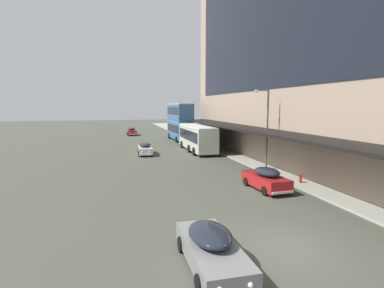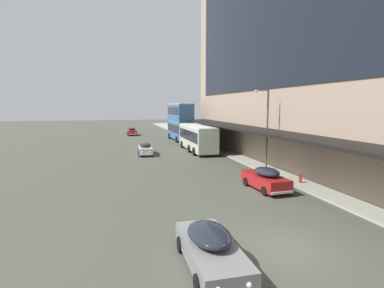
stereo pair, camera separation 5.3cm
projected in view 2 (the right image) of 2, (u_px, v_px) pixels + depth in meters
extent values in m
plane|color=#4A4C3F|center=(283.00, 247.00, 12.81)|extent=(240.00, 240.00, 0.00)
cube|color=beige|center=(197.00, 138.00, 39.68)|extent=(2.60, 10.80, 2.96)
cube|color=black|center=(197.00, 135.00, 39.63)|extent=(2.64, 9.94, 1.30)
cube|color=silver|center=(197.00, 126.00, 39.48)|extent=(2.50, 10.80, 0.12)
cube|color=black|center=(188.00, 126.00, 44.74)|extent=(1.25, 0.07, 0.36)
cylinder|color=black|center=(182.00, 144.00, 43.07)|extent=(0.26, 1.00, 1.00)
cylinder|color=black|center=(199.00, 144.00, 43.67)|extent=(0.26, 1.00, 1.00)
cylinder|color=black|center=(194.00, 151.00, 36.33)|extent=(0.26, 1.00, 1.00)
cylinder|color=black|center=(214.00, 151.00, 36.94)|extent=(0.26, 1.00, 1.00)
cylinder|color=black|center=(189.00, 149.00, 38.77)|extent=(0.26, 1.00, 1.00)
cylinder|color=black|center=(208.00, 148.00, 39.37)|extent=(0.26, 1.00, 1.00)
cube|color=#346697|center=(180.00, 130.00, 52.21)|extent=(2.74, 9.32, 2.90)
cube|color=black|center=(180.00, 128.00, 52.16)|extent=(2.76, 8.58, 1.28)
cube|color=beige|center=(180.00, 121.00, 52.01)|extent=(2.64, 9.32, 0.12)
cube|color=#346697|center=(180.00, 113.00, 51.82)|extent=(2.74, 9.32, 2.90)
cube|color=black|center=(180.00, 111.00, 51.78)|extent=(2.76, 8.58, 1.28)
cube|color=beige|center=(180.00, 104.00, 51.63)|extent=(2.64, 9.32, 0.12)
cube|color=black|center=(174.00, 106.00, 56.13)|extent=(1.26, 0.09, 0.36)
cylinder|color=black|center=(169.00, 136.00, 55.03)|extent=(0.27, 1.01, 1.00)
cylinder|color=black|center=(183.00, 136.00, 55.72)|extent=(0.27, 1.01, 1.00)
cylinder|color=black|center=(177.00, 139.00, 49.29)|extent=(0.27, 1.01, 1.00)
cylinder|color=black|center=(191.00, 139.00, 49.98)|extent=(0.27, 1.01, 1.00)
cube|color=gray|center=(211.00, 252.00, 11.19)|extent=(1.86, 4.65, 0.72)
ellipsoid|color=#1E232D|center=(209.00, 234.00, 11.33)|extent=(1.62, 2.56, 0.57)
cube|color=silver|center=(195.00, 232.00, 13.49)|extent=(1.71, 0.14, 0.14)
sphere|color=silver|center=(250.00, 285.00, 9.05)|extent=(0.18, 0.18, 0.18)
cylinder|color=black|center=(249.00, 276.00, 10.05)|extent=(0.15, 0.64, 0.64)
cylinder|color=black|center=(197.00, 284.00, 9.62)|extent=(0.15, 0.64, 0.64)
cylinder|color=black|center=(221.00, 240.00, 12.81)|extent=(0.15, 0.64, 0.64)
cylinder|color=black|center=(180.00, 244.00, 12.38)|extent=(0.15, 0.64, 0.64)
cube|color=#AC191D|center=(132.00, 132.00, 61.60)|extent=(1.77, 4.64, 0.84)
ellipsoid|color=#1E232D|center=(132.00, 129.00, 61.73)|extent=(1.53, 2.56, 0.56)
cube|color=silver|center=(133.00, 134.00, 59.39)|extent=(1.59, 0.15, 0.14)
cube|color=silver|center=(131.00, 132.00, 63.88)|extent=(1.59, 0.15, 0.14)
sphere|color=silver|center=(135.00, 133.00, 59.50)|extent=(0.18, 0.18, 0.18)
sphere|color=silver|center=(131.00, 133.00, 59.25)|extent=(0.18, 0.18, 0.18)
cylinder|color=black|center=(137.00, 134.00, 60.50)|extent=(0.15, 0.64, 0.64)
cylinder|color=black|center=(128.00, 134.00, 60.05)|extent=(0.15, 0.64, 0.64)
cylinder|color=black|center=(135.00, 133.00, 63.23)|extent=(0.15, 0.64, 0.64)
cylinder|color=black|center=(127.00, 133.00, 62.78)|extent=(0.15, 0.64, 0.64)
cube|color=#AB1B1D|center=(265.00, 181.00, 21.59)|extent=(1.94, 4.31, 0.84)
ellipsoid|color=#1E232D|center=(267.00, 172.00, 21.31)|extent=(1.63, 2.40, 0.60)
cube|color=silver|center=(250.00, 178.00, 23.67)|extent=(1.64, 0.20, 0.14)
cube|color=silver|center=(283.00, 193.00, 19.59)|extent=(1.64, 0.20, 0.14)
sphere|color=silver|center=(245.00, 174.00, 23.46)|extent=(0.18, 0.18, 0.18)
sphere|color=silver|center=(256.00, 173.00, 23.74)|extent=(0.18, 0.18, 0.18)
cylinder|color=black|center=(246.00, 182.00, 22.61)|extent=(0.17, 0.65, 0.64)
cylinder|color=black|center=(266.00, 180.00, 23.13)|extent=(0.17, 0.65, 0.64)
cylinder|color=black|center=(264.00, 191.00, 20.14)|extent=(0.17, 0.65, 0.64)
cylinder|color=black|center=(286.00, 189.00, 20.66)|extent=(0.17, 0.65, 0.64)
cube|color=beige|center=(145.00, 150.00, 37.07)|extent=(1.85, 4.39, 0.75)
ellipsoid|color=#1E232D|center=(145.00, 145.00, 37.20)|extent=(1.55, 2.44, 0.53)
cube|color=silver|center=(146.00, 154.00, 34.96)|extent=(1.54, 0.21, 0.14)
cube|color=silver|center=(145.00, 149.00, 39.24)|extent=(1.54, 0.21, 0.14)
sphere|color=silver|center=(150.00, 152.00, 35.04)|extent=(0.18, 0.18, 0.18)
sphere|color=silver|center=(142.00, 152.00, 34.86)|extent=(0.18, 0.18, 0.18)
cylinder|color=black|center=(153.00, 153.00, 35.96)|extent=(0.18, 0.65, 0.64)
cylinder|color=black|center=(139.00, 154.00, 35.65)|extent=(0.18, 0.65, 0.64)
cylinder|color=black|center=(151.00, 150.00, 38.56)|extent=(0.18, 0.65, 0.64)
cylinder|color=black|center=(138.00, 151.00, 38.24)|extent=(0.18, 0.65, 0.64)
cylinder|color=#4C4C51|center=(267.00, 130.00, 27.47)|extent=(0.16, 0.16, 7.35)
cylinder|color=#4C4C51|center=(262.00, 90.00, 26.87)|extent=(1.20, 0.10, 0.10)
ellipsoid|color=silver|center=(256.00, 91.00, 26.72)|extent=(0.44, 0.28, 0.20)
cylinder|color=red|center=(300.00, 179.00, 22.98)|extent=(0.20, 0.20, 0.55)
sphere|color=red|center=(301.00, 175.00, 22.94)|extent=(0.18, 0.18, 0.18)
cylinder|color=red|center=(299.00, 178.00, 23.12)|extent=(0.08, 0.10, 0.08)
cylinder|color=red|center=(302.00, 179.00, 22.83)|extent=(0.08, 0.10, 0.08)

